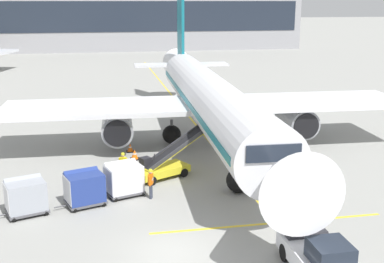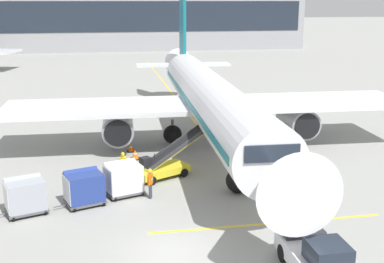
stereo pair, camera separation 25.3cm
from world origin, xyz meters
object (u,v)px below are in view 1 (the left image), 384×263
baggage_cart_third (25,196)px  safety_cone_wingtip (130,148)px  ground_crew_by_carts (123,164)px  safety_cone_engine_keepout (135,155)px  belt_loader (165,164)px  pushback_tug (321,258)px  parked_airplane (208,99)px  baggage_cart_second (84,187)px  baggage_cart_lead (123,178)px  ground_crew_by_loader (151,182)px

baggage_cart_third → safety_cone_wingtip: 11.65m
ground_crew_by_carts → safety_cone_engine_keepout: size_ratio=2.46×
safety_cone_wingtip → ground_crew_by_carts: bearing=-97.9°
belt_loader → pushback_tug: 13.53m
parked_airplane → baggage_cart_third: 16.28m
belt_loader → baggage_cart_second: 6.04m
pushback_tug → baggage_cart_second: bearing=135.9°
belt_loader → pushback_tug: size_ratio=1.21×
parked_airplane → safety_cone_engine_keepout: 7.14m
belt_loader → baggage_cart_lead: belt_loader is taller
baggage_cart_lead → belt_loader: bearing=43.1°
baggage_cart_second → baggage_cart_third: same height
ground_crew_by_carts → safety_cone_wingtip: ground_crew_by_carts is taller
parked_airplane → ground_crew_by_loader: parked_airplane is taller
belt_loader → safety_cone_wingtip: belt_loader is taller
ground_crew_by_carts → belt_loader: bearing=-0.5°
pushback_tug → ground_crew_by_carts: (-7.15, 12.76, 0.17)m
parked_airplane → belt_loader: parked_airplane is taller
belt_loader → ground_crew_by_carts: belt_loader is taller
baggage_cart_lead → ground_crew_by_loader: (1.46, -0.82, -0.00)m
ground_crew_by_loader → baggage_cart_third: bearing=-172.7°
belt_loader → safety_cone_engine_keepout: size_ratio=7.50×
pushback_tug → safety_cone_engine_keepout: pushback_tug is taller
baggage_cart_third → ground_crew_by_loader: size_ratio=1.62×
parked_airplane → belt_loader: bearing=-123.2°
baggage_cart_lead → baggage_cart_second: size_ratio=1.00×
belt_loader → ground_crew_by_carts: 2.58m
baggage_cart_third → pushback_tug: (12.40, -8.55, -0.17)m
parked_airplane → baggage_cart_second: bearing=-132.2°
baggage_cart_lead → safety_cone_wingtip: baggage_cart_lead is taller
baggage_cart_second → safety_cone_wingtip: 9.85m
belt_loader → baggage_cart_second: bearing=-143.7°
belt_loader → ground_crew_by_carts: size_ratio=3.05×
belt_loader → safety_cone_wingtip: 6.04m
baggage_cart_lead → ground_crew_by_carts: bearing=87.2°
ground_crew_by_loader → baggage_cart_second: bearing=-176.3°
ground_crew_by_loader → safety_cone_engine_keepout: 7.28m
baggage_cart_lead → ground_crew_by_loader: 1.68m
belt_loader → baggage_cart_lead: size_ratio=1.88×
baggage_cart_lead → safety_cone_wingtip: 8.35m
belt_loader → ground_crew_by_loader: bearing=-110.3°
pushback_tug → ground_crew_by_carts: pushback_tug is taller
baggage_cart_lead → ground_crew_by_carts: 2.55m
safety_cone_engine_keepout → baggage_cart_second: bearing=-113.6°
ground_crew_by_loader → safety_cone_wingtip: (-0.54, 9.09, -0.69)m
baggage_cart_third → baggage_cart_lead: bearing=18.0°
baggage_cart_third → ground_crew_by_carts: bearing=38.7°
belt_loader → safety_cone_engine_keepout: (-1.60, 3.90, -0.52)m
ground_crew_by_carts → safety_cone_engine_keepout: 4.05m
baggage_cart_third → safety_cone_engine_keepout: baggage_cart_third is taller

